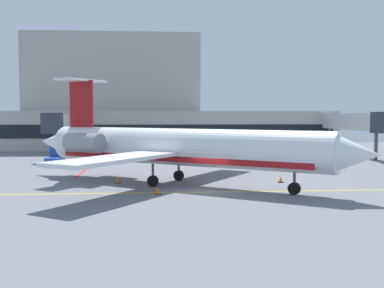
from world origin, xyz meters
TOP-DOWN VIEW (x-y plane):
  - ground at (-0.00, 0.00)m, footprint 120.00×120.00m
  - terminal_building at (-7.19, 47.64)m, footprint 60.17×13.99m
  - jet_bridge_west at (-17.26, 31.28)m, footprint 2.40×16.05m
  - jet_bridge_east at (23.94, 29.10)m, footprint 2.40×20.32m
  - regional_jet at (-2.59, 3.75)m, footprint 27.87×22.84m
  - baggage_tug at (-15.55, 18.98)m, footprint 1.99×3.30m
  - pushback_tractor at (-9.52, 25.89)m, footprint 4.41×3.64m
  - belt_loader at (2.55, 21.35)m, footprint 2.20×3.69m
  - safety_cone_alpha at (-7.32, 4.70)m, footprint 0.47×0.47m
  - safety_cone_bravo at (-3.93, -1.12)m, footprint 0.47×0.47m
  - safety_cone_charlie at (6.56, 3.96)m, footprint 0.47×0.47m

SIDE VIEW (x-z plane):
  - ground at x=0.00m, z-range -0.10..0.00m
  - safety_cone_alpha at x=-7.32m, z-range -0.03..0.52m
  - safety_cone_bravo at x=-3.93m, z-range -0.03..0.52m
  - safety_cone_charlie at x=6.56m, z-range -0.03..0.52m
  - pushback_tractor at x=-9.52m, z-range -0.06..1.81m
  - baggage_tug at x=-15.55m, z-range -0.13..2.15m
  - belt_loader at x=2.55m, z-range -0.12..2.20m
  - regional_jet at x=-2.59m, z-range -1.45..7.66m
  - jet_bridge_west at x=-17.26m, z-range 1.65..7.73m
  - jet_bridge_east at x=23.94m, z-range 1.71..7.89m
  - terminal_building at x=-7.19m, z-range -2.51..17.45m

